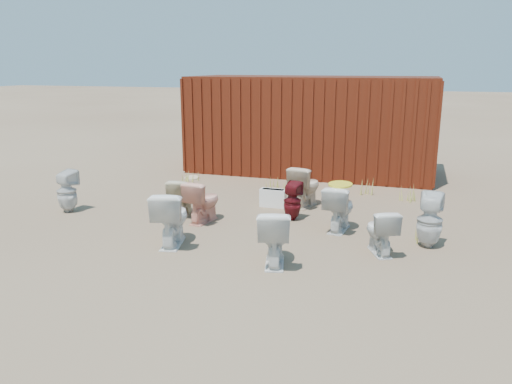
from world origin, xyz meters
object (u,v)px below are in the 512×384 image
(toilet_front_e, at_px, (380,231))
(toilet_back_yellowlid, at_px, (339,208))
(toilet_front_pink, at_px, (203,201))
(toilet_back_e, at_px, (430,220))
(toilet_front_c, at_px, (274,236))
(toilet_back_beige_right, at_px, (305,186))
(toilet_front_maroon, at_px, (292,201))
(shipping_container, at_px, (311,125))
(toilet_front_a, at_px, (171,218))
(toilet_back_a, at_px, (67,191))
(toilet_back_beige_left, at_px, (182,197))
(loose_tank, at_px, (273,198))

(toilet_front_e, height_order, toilet_back_yellowlid, toilet_back_yellowlid)
(toilet_front_pink, distance_m, toilet_back_e, 3.74)
(toilet_front_c, height_order, toilet_back_e, toilet_back_e)
(toilet_back_beige_right, relative_size, toilet_back_yellowlid, 1.04)
(toilet_front_maroon, bearing_deg, toilet_front_e, 152.35)
(shipping_container, distance_m, toilet_back_e, 5.76)
(toilet_front_a, relative_size, toilet_back_e, 1.02)
(toilet_front_c, height_order, toilet_back_yellowlid, toilet_front_c)
(toilet_front_e, relative_size, toilet_back_a, 0.86)
(toilet_front_c, xyz_separation_m, toilet_back_yellowlid, (0.63, 1.73, -0.01))
(toilet_front_c, height_order, toilet_back_beige_left, toilet_front_c)
(toilet_front_a, xyz_separation_m, toilet_front_maroon, (1.45, 1.78, -0.08))
(toilet_back_a, bearing_deg, toilet_front_c, 171.91)
(toilet_front_pink, height_order, toilet_back_beige_right, toilet_back_beige_right)
(toilet_front_c, xyz_separation_m, toilet_back_beige_left, (-2.22, 1.72, -0.05))
(toilet_front_e, bearing_deg, toilet_front_pink, -35.29)
(toilet_back_a, bearing_deg, loose_tank, -149.15)
(toilet_front_pink, bearing_deg, shipping_container, -90.26)
(toilet_back_beige_left, bearing_deg, shipping_container, -113.44)
(toilet_front_e, bearing_deg, toilet_back_beige_left, -37.42)
(toilet_back_a, bearing_deg, toilet_front_pink, -167.28)
(toilet_front_e, bearing_deg, shipping_container, -92.13)
(toilet_front_a, distance_m, toilet_back_beige_right, 3.10)
(toilet_back_a, bearing_deg, shipping_container, -117.17)
(toilet_back_beige_left, relative_size, toilet_back_yellowlid, 0.89)
(shipping_container, height_order, toilet_back_yellowlid, shipping_container)
(toilet_front_pink, bearing_deg, loose_tank, -115.00)
(toilet_front_c, bearing_deg, toilet_front_pink, -54.58)
(toilet_back_beige_left, distance_m, toilet_back_e, 4.27)
(loose_tank, bearing_deg, toilet_front_a, -109.01)
(toilet_back_a, bearing_deg, toilet_front_maroon, -161.14)
(toilet_back_beige_right, distance_m, toilet_back_e, 2.80)
(toilet_back_yellowlid, relative_size, loose_tank, 1.54)
(toilet_back_yellowlid, bearing_deg, toilet_front_e, 136.03)
(toilet_front_maroon, bearing_deg, toilet_back_e, 172.03)
(shipping_container, xyz_separation_m, toilet_back_a, (-3.55, -5.04, -0.81))
(shipping_container, relative_size, toilet_front_maroon, 8.75)
(toilet_front_pink, bearing_deg, toilet_front_c, 149.44)
(toilet_front_e, relative_size, loose_tank, 1.35)
(toilet_back_a, height_order, toilet_back_e, toilet_back_e)
(shipping_container, relative_size, toilet_back_beige_left, 8.74)
(loose_tank, bearing_deg, toilet_back_e, -25.58)
(toilet_front_a, relative_size, toilet_back_yellowlid, 1.10)
(toilet_front_pink, xyz_separation_m, toilet_back_yellowlid, (2.33, 0.25, 0.01))
(toilet_front_a, distance_m, toilet_back_beige_left, 1.55)
(toilet_back_e, relative_size, loose_tank, 1.67)
(toilet_front_a, distance_m, toilet_front_pink, 1.21)
(shipping_container, height_order, toilet_back_beige_right, shipping_container)
(toilet_front_c, height_order, toilet_front_maroon, toilet_front_c)
(toilet_back_a, height_order, toilet_back_beige_left, toilet_back_a)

